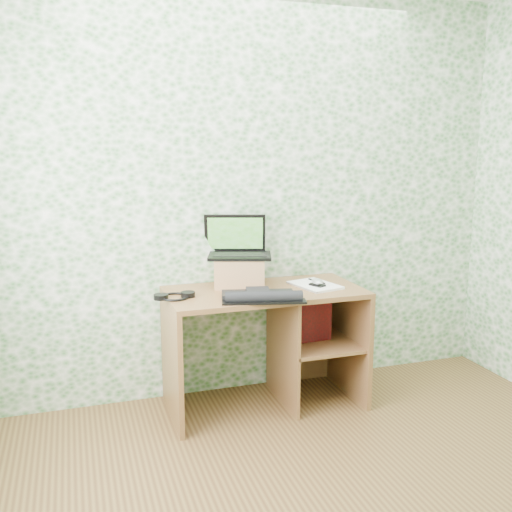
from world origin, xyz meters
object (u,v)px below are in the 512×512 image
object	(u,v)px
laptop	(238,247)
notepad	(315,285)
riser	(240,272)
keyboard	(261,296)
desk	(275,329)

from	to	relation	value
laptop	notepad	distance (m)	0.54
riser	keyboard	distance (m)	0.36
riser	desk	bearing A→B (deg)	-30.82
desk	riser	xyz separation A→B (m)	(-0.19, 0.12, 0.36)
riser	notepad	distance (m)	0.48
desk	notepad	xyz separation A→B (m)	(0.25, -0.04, 0.28)
riser	laptop	xyz separation A→B (m)	(0.00, 0.04, 0.15)
riser	notepad	size ratio (longest dim) A/B	0.98
riser	laptop	distance (m)	0.16
desk	laptop	bearing A→B (deg)	140.93
desk	keyboard	xyz separation A→B (m)	(-0.18, -0.24, 0.29)
keyboard	desk	bearing A→B (deg)	67.88
desk	keyboard	world-z (taller)	keyboard
keyboard	riser	bearing A→B (deg)	106.94
notepad	laptop	bearing A→B (deg)	141.88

